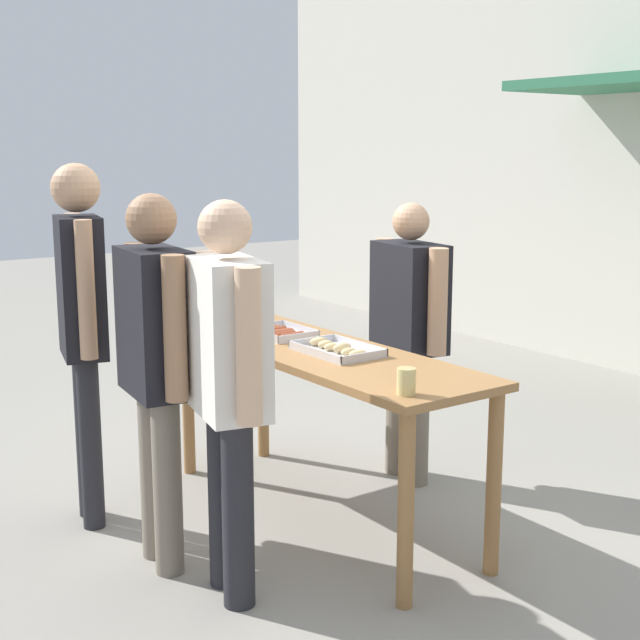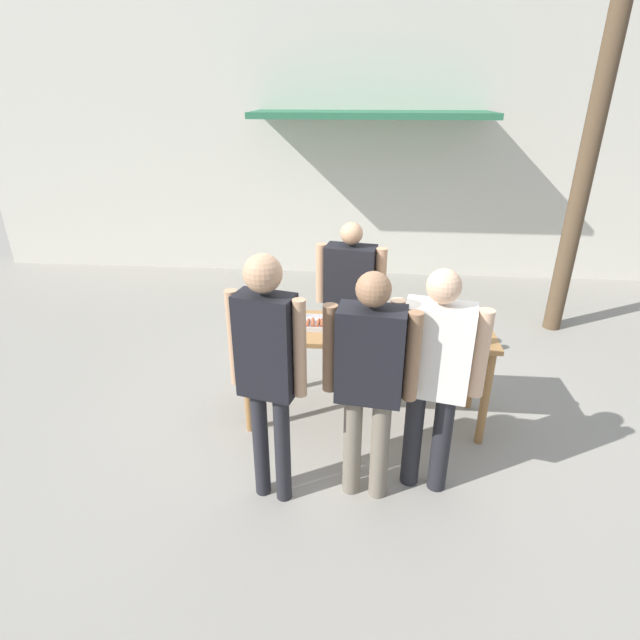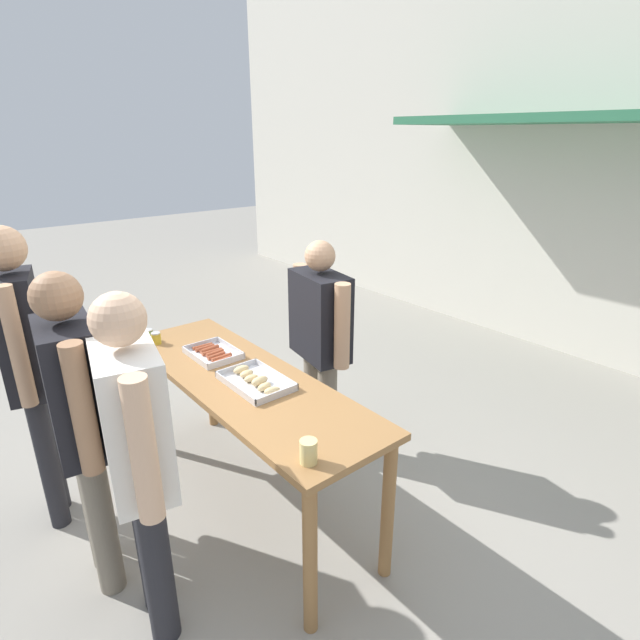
# 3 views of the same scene
# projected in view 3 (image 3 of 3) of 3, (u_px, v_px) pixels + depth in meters

# --- Properties ---
(ground_plane) EXTENTS (24.00, 24.00, 0.00)m
(ground_plane) POSITION_uv_depth(u_px,v_px,m) (250.00, 499.00, 3.31)
(ground_plane) COLOR gray
(building_facade_back) EXTENTS (12.00, 1.11, 4.50)m
(building_facade_back) POSITION_uv_depth(u_px,v_px,m) (585.00, 135.00, 4.88)
(building_facade_back) COLOR beige
(building_facade_back) RESTS_ON ground
(serving_table) EXTENTS (2.08, 0.65, 0.90)m
(serving_table) POSITION_uv_depth(u_px,v_px,m) (243.00, 396.00, 3.04)
(serving_table) COLOR olive
(serving_table) RESTS_ON ground
(food_tray_sausages) EXTENTS (0.36, 0.27, 0.04)m
(food_tray_sausages) POSITION_uv_depth(u_px,v_px,m) (213.00, 353.00, 3.28)
(food_tray_sausages) COLOR silver
(food_tray_sausages) RESTS_ON serving_table
(food_tray_buns) EXTENTS (0.44, 0.29, 0.06)m
(food_tray_buns) POSITION_uv_depth(u_px,v_px,m) (256.00, 381.00, 2.90)
(food_tray_buns) COLOR silver
(food_tray_buns) RESTS_ON serving_table
(condiment_jar_mustard) EXTENTS (0.07, 0.07, 0.08)m
(condiment_jar_mustard) POSITION_uv_depth(u_px,v_px,m) (148.00, 335.00, 3.51)
(condiment_jar_mustard) COLOR #567A38
(condiment_jar_mustard) RESTS_ON serving_table
(condiment_jar_ketchup) EXTENTS (0.07, 0.07, 0.08)m
(condiment_jar_ketchup) POSITION_uv_depth(u_px,v_px,m) (156.00, 338.00, 3.45)
(condiment_jar_ketchup) COLOR gold
(condiment_jar_ketchup) RESTS_ON serving_table
(beer_cup) EXTENTS (0.08, 0.08, 0.11)m
(beer_cup) POSITION_uv_depth(u_px,v_px,m) (308.00, 452.00, 2.20)
(beer_cup) COLOR #DBC67A
(beer_cup) RESTS_ON serving_table
(person_server_behind_table) EXTENTS (0.67, 0.33, 1.61)m
(person_server_behind_table) POSITION_uv_depth(u_px,v_px,m) (320.00, 334.00, 3.53)
(person_server_behind_table) COLOR #756B5B
(person_server_behind_table) RESTS_ON ground
(person_customer_holding_hotdog) EXTENTS (0.52, 0.29, 1.84)m
(person_customer_holding_hotdog) POSITION_uv_depth(u_px,v_px,m) (25.00, 353.00, 2.78)
(person_customer_holding_hotdog) COLOR #232328
(person_customer_holding_hotdog) RESTS_ON ground
(person_customer_with_cup) EXTENTS (0.64, 0.34, 1.71)m
(person_customer_with_cup) POSITION_uv_depth(u_px,v_px,m) (137.00, 446.00, 2.15)
(person_customer_with_cup) COLOR #232328
(person_customer_with_cup) RESTS_ON ground
(person_customer_waiting_in_line) EXTENTS (0.63, 0.29, 1.72)m
(person_customer_waiting_in_line) POSITION_uv_depth(u_px,v_px,m) (79.00, 412.00, 2.39)
(person_customer_waiting_in_line) COLOR #756B5B
(person_customer_waiting_in_line) RESTS_ON ground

